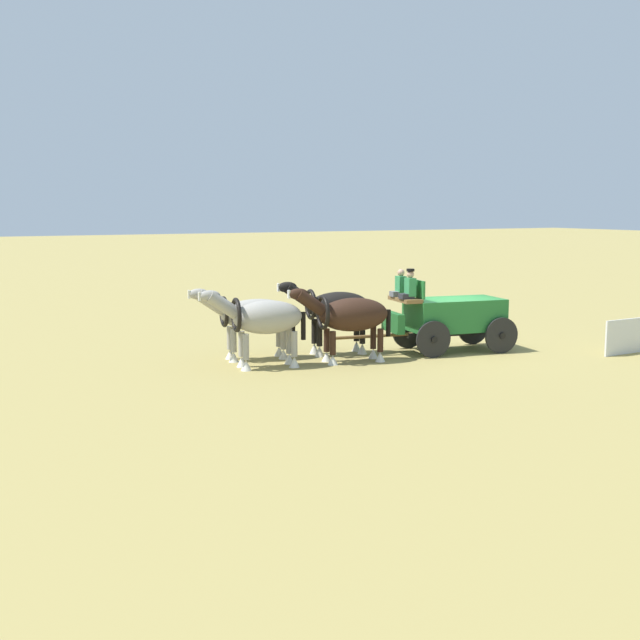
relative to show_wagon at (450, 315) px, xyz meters
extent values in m
plane|color=#9E8C4C|center=(-0.17, 0.03, -1.14)|extent=(220.00, 220.00, 0.00)
cube|color=#236B2D|center=(-0.17, 0.03, 0.02)|extent=(3.14, 2.00, 1.00)
cube|color=brown|center=(1.52, -0.24, 0.56)|extent=(0.77, 1.48, 0.12)
cube|color=#236B2D|center=(1.92, -0.30, -0.13)|extent=(0.43, 1.27, 0.60)
cube|color=#236B2D|center=(1.23, -0.19, 0.89)|extent=(0.28, 1.40, 0.55)
cube|color=black|center=(-0.17, 0.03, -0.58)|extent=(3.21, 0.66, 0.16)
cylinder|color=black|center=(1.12, 0.72, -0.58)|extent=(1.12, 0.25, 1.12)
cylinder|color=black|center=(1.12, 0.72, -0.58)|extent=(0.23, 0.21, 0.20)
cylinder|color=black|center=(0.85, -1.03, -0.58)|extent=(1.12, 0.25, 1.12)
cylinder|color=black|center=(0.85, -1.03, -0.58)|extent=(0.23, 0.21, 0.20)
cylinder|color=black|center=(-1.19, 1.08, -0.58)|extent=(1.12, 0.25, 1.12)
cylinder|color=black|center=(-1.19, 1.08, -0.58)|extent=(0.23, 0.21, 0.20)
cylinder|color=black|center=(-1.46, -0.66, -0.58)|extent=(1.12, 0.25, 1.12)
cylinder|color=black|center=(-1.46, -0.66, -0.58)|extent=(0.23, 0.21, 0.20)
cylinder|color=brown|center=(2.56, -0.40, -0.53)|extent=(2.58, 0.50, 0.10)
cube|color=#2D2D33|center=(1.70, 0.08, 0.70)|extent=(0.44, 0.38, 0.16)
cube|color=#338C4C|center=(1.58, 0.10, 0.97)|extent=(0.29, 0.39, 0.55)
sphere|color=tan|center=(1.58, 0.10, 1.36)|extent=(0.22, 0.22, 0.22)
cylinder|color=black|center=(1.58, 0.10, 1.49)|extent=(0.24, 0.24, 0.08)
cube|color=slate|center=(1.59, -0.60, 0.70)|extent=(0.44, 0.38, 0.16)
cube|color=#338C4C|center=(1.47, -0.58, 0.97)|extent=(0.29, 0.39, 0.55)
sphere|color=tan|center=(1.47, -0.58, 1.36)|extent=(0.22, 0.22, 0.22)
ellipsoid|color=#331E14|center=(3.55, 0.10, 0.26)|extent=(2.25, 1.30, 0.99)
cylinder|color=#331E14|center=(4.33, 0.26, -0.51)|extent=(0.18, 0.18, 0.69)
cone|color=silver|center=(4.33, 0.26, -1.00)|extent=(0.30, 0.30, 0.29)
cylinder|color=#331E14|center=(4.24, -0.28, -0.51)|extent=(0.18, 0.18, 0.69)
cone|color=silver|center=(4.24, -0.28, -1.00)|extent=(0.30, 0.30, 0.29)
cylinder|color=#331E14|center=(2.86, 0.48, -0.51)|extent=(0.18, 0.18, 0.69)
cone|color=silver|center=(2.86, 0.48, -1.00)|extent=(0.30, 0.30, 0.29)
cylinder|color=#331E14|center=(2.78, -0.05, -0.51)|extent=(0.18, 0.18, 0.69)
cone|color=silver|center=(2.78, -0.05, -1.00)|extent=(0.30, 0.30, 0.29)
cylinder|color=#331E14|center=(4.86, -0.10, 0.66)|extent=(0.99, 0.50, 0.81)
ellipsoid|color=#331E14|center=(5.22, -0.16, 0.92)|extent=(0.63, 0.35, 0.32)
cube|color=silver|center=(5.50, -0.20, 0.92)|extent=(0.07, 0.11, 0.24)
torus|color=black|center=(4.49, -0.05, 0.36)|extent=(0.27, 1.01, 1.01)
cylinder|color=black|center=(2.46, 0.27, -0.04)|extent=(0.14, 0.14, 0.80)
ellipsoid|color=black|center=(3.35, -1.18, 0.34)|extent=(2.12, 1.21, 0.91)
cylinder|color=black|center=(4.08, -1.04, -0.43)|extent=(0.18, 0.18, 0.77)
cone|color=silver|center=(4.08, -1.04, -0.98)|extent=(0.30, 0.30, 0.33)
cylinder|color=black|center=(4.00, -1.54, -0.43)|extent=(0.18, 0.18, 0.77)
cone|color=silver|center=(4.00, -1.54, -0.98)|extent=(0.30, 0.30, 0.33)
cylinder|color=black|center=(2.70, -0.83, -0.43)|extent=(0.18, 0.18, 0.77)
cone|color=silver|center=(2.70, -0.83, -0.98)|extent=(0.30, 0.30, 0.33)
cylinder|color=black|center=(2.62, -1.32, -0.43)|extent=(0.18, 0.18, 0.77)
cone|color=silver|center=(2.62, -1.32, -0.98)|extent=(0.30, 0.30, 0.33)
cylinder|color=black|center=(4.60, -1.38, 0.73)|extent=(0.99, 0.50, 0.81)
ellipsoid|color=black|center=(4.97, -1.44, 0.99)|extent=(0.63, 0.35, 0.32)
cube|color=silver|center=(5.25, -1.48, 0.99)|extent=(0.07, 0.11, 0.24)
torus|color=black|center=(4.24, -1.32, 0.44)|extent=(0.26, 0.95, 0.94)
cylinder|color=black|center=(2.31, -1.02, 0.04)|extent=(0.14, 0.14, 0.80)
ellipsoid|color=#9E998E|center=(6.12, -0.30, 0.29)|extent=(2.13, 1.25, 0.95)
cylinder|color=#9E998E|center=(6.86, -0.15, -0.47)|extent=(0.18, 0.18, 0.72)
cone|color=silver|center=(6.86, -0.15, -0.99)|extent=(0.30, 0.30, 0.31)
cylinder|color=#9E998E|center=(6.77, -0.67, -0.47)|extent=(0.18, 0.18, 0.72)
cone|color=silver|center=(6.77, -0.67, -0.99)|extent=(0.30, 0.30, 0.31)
cylinder|color=#9E998E|center=(5.47, 0.07, -0.47)|extent=(0.18, 0.18, 0.72)
cone|color=silver|center=(5.47, 0.07, -0.99)|extent=(0.30, 0.30, 0.31)
cylinder|color=#9E998E|center=(5.38, -0.45, -0.47)|extent=(0.18, 0.18, 0.72)
cone|color=silver|center=(5.38, -0.45, -0.99)|extent=(0.30, 0.30, 0.31)
cylinder|color=#9E998E|center=(7.38, -0.50, 0.70)|extent=(0.99, 0.50, 0.81)
ellipsoid|color=#9E998E|center=(7.74, -0.55, 0.95)|extent=(0.63, 0.35, 0.32)
cube|color=silver|center=(8.02, -0.60, 0.95)|extent=(0.07, 0.11, 0.24)
torus|color=black|center=(7.01, -0.44, 0.39)|extent=(0.27, 0.98, 0.98)
cylinder|color=black|center=(5.08, -0.14, -0.01)|extent=(0.14, 0.14, 0.80)
ellipsoid|color=#9E998E|center=(5.92, -1.58, 0.23)|extent=(2.28, 1.21, 0.88)
cylinder|color=#9E998E|center=(6.71, -1.46, -0.50)|extent=(0.18, 0.18, 0.70)
cone|color=silver|center=(6.71, -1.46, -0.99)|extent=(0.30, 0.30, 0.30)
cylinder|color=#9E998E|center=(6.63, -1.94, -0.50)|extent=(0.18, 0.18, 0.70)
cone|color=silver|center=(6.63, -1.94, -0.99)|extent=(0.30, 0.30, 0.30)
cylinder|color=#9E998E|center=(5.21, -1.23, -0.50)|extent=(0.18, 0.18, 0.70)
cone|color=silver|center=(5.21, -1.23, -0.99)|extent=(0.30, 0.30, 0.30)
cylinder|color=#9E998E|center=(5.13, -1.71, -0.50)|extent=(0.18, 0.18, 0.70)
cone|color=silver|center=(5.13, -1.71, -0.99)|extent=(0.30, 0.30, 0.30)
cylinder|color=#9E998E|center=(7.25, -1.79, 0.62)|extent=(0.99, 0.50, 0.81)
ellipsoid|color=#9E998E|center=(7.61, -1.85, 0.88)|extent=(0.63, 0.35, 0.32)
cube|color=silver|center=(7.89, -1.89, 0.88)|extent=(0.07, 0.11, 0.24)
torus|color=black|center=(6.88, -1.73, 0.33)|extent=(0.26, 0.92, 0.92)
cylinder|color=black|center=(4.80, -1.41, -0.07)|extent=(0.14, 0.14, 0.80)
camera|label=1|loc=(15.12, 20.12, 3.39)|focal=44.78mm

